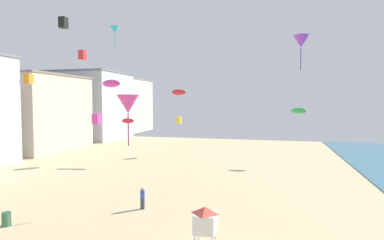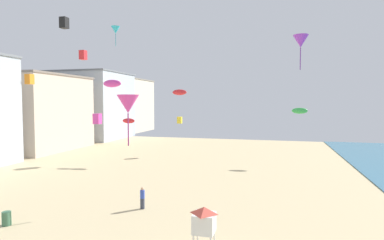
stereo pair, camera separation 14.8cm
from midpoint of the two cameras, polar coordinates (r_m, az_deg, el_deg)
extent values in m
cube|color=#C6B29E|center=(60.24, -27.63, 1.09)|extent=(15.59, 14.99, 12.16)
cube|color=slate|center=(60.37, -27.79, 7.01)|extent=(15.90, 15.29, 0.30)
cube|color=#ADB7C1|center=(73.96, -18.63, 2.38)|extent=(16.42, 14.19, 14.13)
cube|color=slate|center=(74.22, -18.73, 7.96)|extent=(16.74, 14.47, 0.30)
cube|color=beige|center=(88.18, -12.78, 2.47)|extent=(12.55, 15.41, 13.76)
cube|color=gray|center=(88.37, -12.83, 7.03)|extent=(12.80, 15.72, 0.30)
cube|color=#383D4C|center=(24.72, -9.05, -14.62)|extent=(0.28, 0.18, 0.80)
cylinder|color=#334CB2|center=(24.52, -9.07, -13.06)|extent=(0.34, 0.34, 0.60)
sphere|color=tan|center=(24.40, -9.07, -12.12)|extent=(0.24, 0.24, 0.24)
cylinder|color=white|center=(18.22, 0.96, -20.61)|extent=(0.10, 0.10, 1.20)
cube|color=white|center=(17.30, 2.12, -18.00)|extent=(1.10, 1.10, 1.00)
pyramid|color=#D14C3D|center=(17.07, 2.12, -15.89)|extent=(1.10, 1.10, 0.35)
cylinder|color=#3D6B4C|center=(24.53, -30.55, -15.06)|extent=(0.56, 0.56, 0.90)
cone|color=purple|center=(20.53, 18.82, 13.24)|extent=(0.91, 0.91, 0.74)
cylinder|color=#63278B|center=(20.37, 18.77, 10.38)|extent=(0.05, 0.05, 1.32)
ellipsoid|color=red|center=(42.10, -11.56, -0.15)|extent=(1.71, 0.47, 0.66)
ellipsoid|color=red|center=(43.76, -2.50, 5.01)|extent=(2.02, 0.56, 0.79)
cube|color=orange|center=(36.63, -27.42, 6.54)|extent=(0.66, 0.66, 1.03)
cone|color=#2DB7CC|center=(51.14, -13.84, 15.46)|extent=(1.32, 1.32, 1.08)
cylinder|color=teal|center=(50.84, -13.81, 13.82)|extent=(0.07, 0.07, 1.92)
ellipsoid|color=#DB3D9E|center=(43.36, -14.40, 6.38)|extent=(2.56, 0.71, 1.00)
ellipsoid|color=green|center=(43.46, 18.55, 1.59)|extent=(1.99, 0.55, 0.77)
cube|color=red|center=(34.09, -19.22, 10.99)|extent=(0.59, 0.59, 0.93)
cube|color=yellow|center=(47.89, -2.48, -0.02)|extent=(0.65, 0.65, 1.02)
cube|color=#DB3D9E|center=(43.39, -16.89, 0.21)|extent=(0.87, 0.87, 1.37)
cone|color=#DB3D9E|center=(24.31, -11.60, 2.85)|extent=(1.70, 1.70, 1.39)
cylinder|color=#992A6E|center=(24.40, -11.55, -1.68)|extent=(0.09, 0.09, 2.47)
cube|color=black|center=(39.75, -22.24, 15.90)|extent=(0.78, 0.78, 1.22)
camera|label=1|loc=(0.07, -90.17, -0.01)|focal=29.66mm
camera|label=2|loc=(0.07, 89.83, 0.01)|focal=29.66mm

